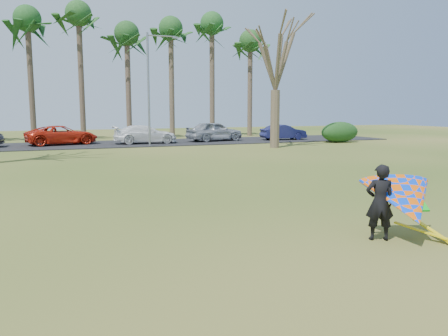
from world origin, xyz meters
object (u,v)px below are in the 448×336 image
object	(u,v)px
car_4	(214,131)
kite_flyer	(403,201)
car_2	(62,135)
car_3	(145,134)
car_5	(283,132)
bare_tree_right	(276,52)
streetlight	(151,84)

from	to	relation	value
car_4	kite_flyer	xyz separation A→B (m)	(-5.65, -27.10, -0.02)
kite_flyer	car_4	bearing A→B (deg)	78.21
car_2	car_3	size ratio (longest dim) A/B	1.06
car_2	kite_flyer	size ratio (longest dim) A/B	2.13
car_2	car_4	world-z (taller)	car_4
car_4	car_5	distance (m)	6.09
car_4	kite_flyer	world-z (taller)	kite_flyer
bare_tree_right	car_3	world-z (taller)	bare_tree_right
kite_flyer	car_5	bearing A→B (deg)	66.04
car_2	car_3	bearing A→B (deg)	-113.94
bare_tree_right	kite_flyer	xyz separation A→B (m)	(-7.68, -20.29, -5.72)
streetlight	kite_flyer	size ratio (longest dim) A/B	3.35
bare_tree_right	car_4	xyz separation A→B (m)	(-2.03, 6.80, -5.70)
bare_tree_right	car_4	bearing A→B (deg)	106.60
bare_tree_right	car_2	size ratio (longest dim) A/B	1.81
streetlight	car_3	world-z (taller)	streetlight
streetlight	car_2	world-z (taller)	streetlight
bare_tree_right	kite_flyer	world-z (taller)	bare_tree_right
bare_tree_right	kite_flyer	distance (m)	22.44
car_3	car_2	bearing A→B (deg)	80.23
bare_tree_right	car_5	distance (m)	9.31
car_2	car_5	size ratio (longest dim) A/B	1.30
car_2	car_4	bearing A→B (deg)	-106.83
streetlight	bare_tree_right	bearing A→B (deg)	-27.03
streetlight	car_2	xyz separation A→B (m)	(-6.03, 3.43, -3.70)
streetlight	car_4	xyz separation A→B (m)	(5.81, 2.80, -3.60)
car_2	kite_flyer	distance (m)	28.40
bare_tree_right	car_2	distance (m)	16.77
bare_tree_right	car_4	world-z (taller)	bare_tree_right
bare_tree_right	car_3	xyz separation A→B (m)	(-7.86, 6.36, -5.81)
car_3	car_5	bearing A→B (deg)	-91.28
car_2	streetlight	bearing A→B (deg)	-133.44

